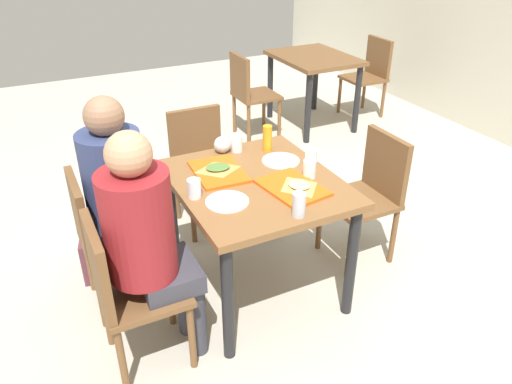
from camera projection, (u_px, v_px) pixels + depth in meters
name	position (u px, v px, depth m)	size (l,w,h in m)	color
ground_plane	(256.00, 287.00, 3.07)	(10.00, 10.00, 0.02)	#B2AD9E
main_table	(256.00, 197.00, 2.76)	(0.97, 0.85, 0.74)	brown
chair_near_left	(103.00, 234.00, 2.71)	(0.40, 0.40, 0.83)	brown
chair_near_right	(124.00, 286.00, 2.33)	(0.40, 0.40, 0.83)	brown
chair_far_side	(371.00, 189.00, 3.15)	(0.40, 0.40, 0.83)	brown
chair_left_end	(201.00, 160.00, 3.51)	(0.40, 0.40, 0.83)	brown
person_in_red	(122.00, 189.00, 2.64)	(0.32, 0.42, 1.24)	#383842
person_in_brown_jacket	(148.00, 235.00, 2.26)	(0.32, 0.42, 1.24)	#383842
tray_red_near	(218.00, 172.00, 2.78)	(0.36, 0.26, 0.02)	#D85914
tray_red_far	(292.00, 187.00, 2.62)	(0.36, 0.26, 0.02)	#D85914
paper_plate_center	(281.00, 161.00, 2.91)	(0.22, 0.22, 0.01)	white
paper_plate_near_edge	(227.00, 202.00, 2.50)	(0.22, 0.22, 0.01)	white
pizza_slice_a	(218.00, 168.00, 2.78)	(0.18, 0.21, 0.02)	#C68C47
pizza_slice_b	(299.00, 185.00, 2.60)	(0.18, 0.16, 0.02)	tan
plastic_cup_a	(311.00, 157.00, 2.84)	(0.07, 0.07, 0.10)	white
plastic_cup_b	(194.00, 188.00, 2.52)	(0.07, 0.07, 0.10)	white
plastic_cup_c	(237.00, 143.00, 3.01)	(0.07, 0.07, 0.10)	white
plastic_cup_d	(309.00, 169.00, 2.71)	(0.07, 0.07, 0.10)	white
soda_can	(299.00, 205.00, 2.36)	(0.07, 0.07, 0.12)	#B7BCC6
condiment_bottle	(267.00, 138.00, 3.00)	(0.06, 0.06, 0.16)	orange
foil_bundle	(222.00, 145.00, 3.00)	(0.10, 0.10, 0.10)	silver
handbag	(97.00, 251.00, 3.14)	(0.32, 0.16, 0.28)	#592D38
background_table	(313.00, 68.00, 5.09)	(0.90, 0.70, 0.74)	brown
background_chair_near	(249.00, 90.00, 4.87)	(0.40, 0.40, 0.83)	brown
background_chair_far	(370.00, 71.00, 5.44)	(0.40, 0.40, 0.83)	brown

